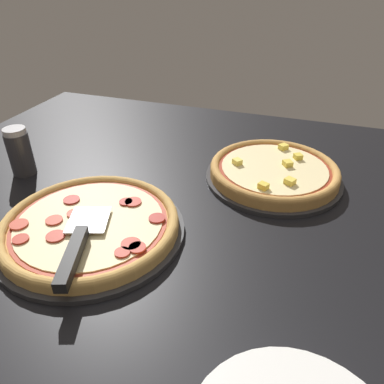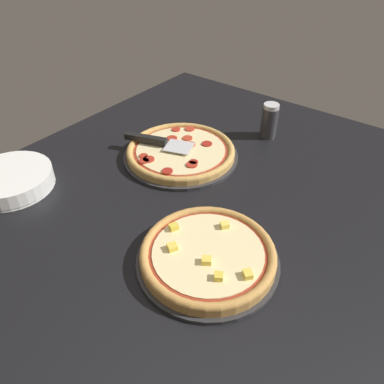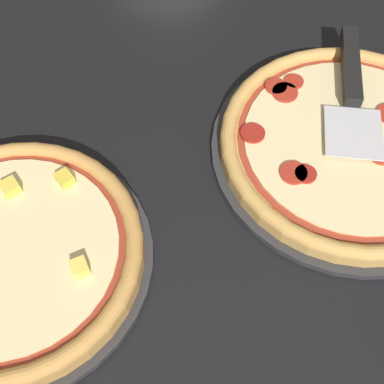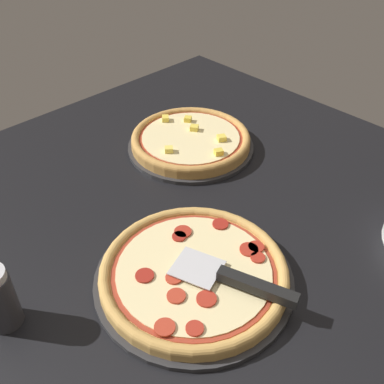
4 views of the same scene
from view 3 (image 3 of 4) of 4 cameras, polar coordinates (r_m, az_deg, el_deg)
ground_plane at (r=69.37cm, az=5.41°, el=-3.40°), size 137.33×122.30×3.60cm
pizza_pan_front at (r=75.57cm, az=16.29°, el=4.19°), size 37.09×37.09×1.00cm
pizza_front at (r=74.19cm, az=16.61°, el=5.03°), size 34.86×34.86×2.64cm
pizza_pan_back at (r=67.52cm, az=-18.38°, el=-6.98°), size 33.13×33.13×1.00cm
pizza_back at (r=65.69cm, az=-18.88°, el=-6.16°), size 31.15×31.15×3.83cm
serving_spatula at (r=79.11cm, az=16.65°, el=11.60°), size 12.15×23.22×2.00cm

